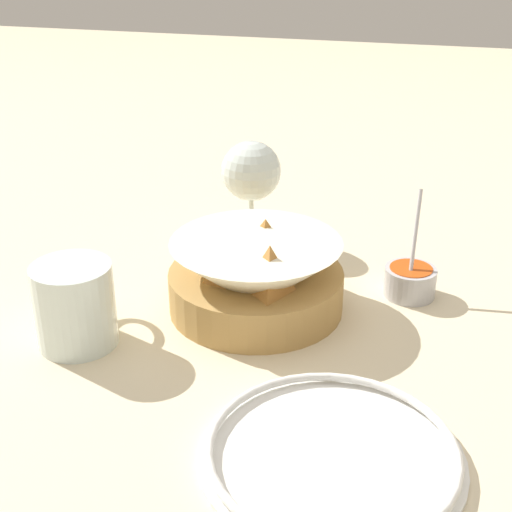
% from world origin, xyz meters
% --- Properties ---
extents(ground_plane, '(4.00, 4.00, 0.00)m').
position_xyz_m(ground_plane, '(0.00, 0.00, 0.00)').
color(ground_plane, beige).
extents(food_basket, '(0.20, 0.20, 0.10)m').
position_xyz_m(food_basket, '(0.02, -0.04, 0.04)').
color(food_basket, '#B2894C').
rests_on(food_basket, ground_plane).
extents(sauce_cup, '(0.07, 0.06, 0.13)m').
position_xyz_m(sauce_cup, '(0.10, -0.21, 0.02)').
color(sauce_cup, '#B7B7BC').
rests_on(sauce_cup, ground_plane).
extents(wine_glass, '(0.08, 0.08, 0.15)m').
position_xyz_m(wine_glass, '(0.21, 0.02, 0.10)').
color(wine_glass, silver).
rests_on(wine_glass, ground_plane).
extents(beer_mug, '(0.12, 0.09, 0.09)m').
position_xyz_m(beer_mug, '(-0.11, 0.13, 0.04)').
color(beer_mug, silver).
rests_on(beer_mug, ground_plane).
extents(side_plate, '(0.23, 0.23, 0.01)m').
position_xyz_m(side_plate, '(-0.21, -0.17, 0.01)').
color(side_plate, white).
rests_on(side_plate, ground_plane).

